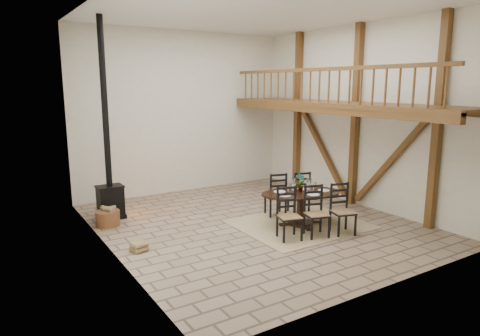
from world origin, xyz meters
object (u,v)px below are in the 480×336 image
log_stack (139,247)px  wood_stove (109,175)px  dining_table (303,209)px  log_basket (108,217)px

log_stack → wood_stove: bearing=86.8°
dining_table → log_basket: dining_table is taller
wood_stove → log_stack: (-0.14, -2.53, -1.02)m
dining_table → wood_stove: 4.90m
wood_stove → log_basket: wood_stove is taller
dining_table → log_stack: bearing=-172.2°
wood_stove → log_basket: size_ratio=8.80×
dining_table → log_stack: size_ratio=7.08×
wood_stove → log_basket: 1.10m
log_basket → dining_table: bearing=-32.7°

